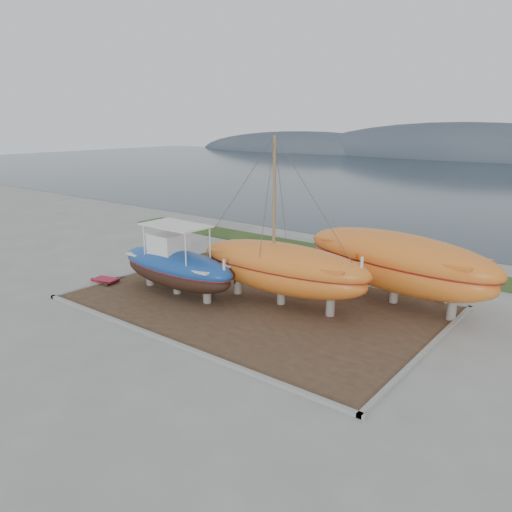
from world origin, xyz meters
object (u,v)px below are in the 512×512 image
Objects in this scene: orange_sailboat at (282,223)px; red_trailer at (105,281)px; orange_bare_hull at (396,269)px; blue_caique at (176,259)px; white_dinghy at (170,262)px.

orange_sailboat reaches higher than red_trailer.
red_trailer is at bearing -143.49° from orange_bare_hull.
blue_caique reaches higher than orange_bare_hull.
blue_caique is 11.65m from orange_bare_hull.
orange_sailboat reaches higher than white_dinghy.
orange_bare_hull is 16.50m from red_trailer.
white_dinghy is 1.90× the size of red_trailer.
red_trailer is (-10.15, -3.55, -4.17)m from orange_sailboat.
white_dinghy is at bearing 59.94° from red_trailer.
blue_caique is at bearing -50.03° from white_dinghy.
orange_sailboat is (5.45, 2.21, 2.33)m from blue_caique.
white_dinghy is (-3.45, 2.68, -1.32)m from blue_caique.
red_trailer is (-1.24, -4.02, -0.52)m from white_dinghy.
orange_sailboat is 11.53m from red_trailer.
blue_caique reaches higher than red_trailer.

